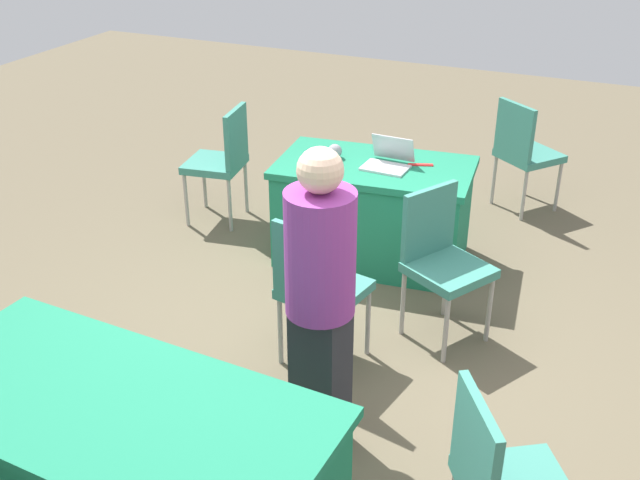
% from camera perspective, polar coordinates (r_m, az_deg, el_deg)
% --- Properties ---
extents(ground_plane, '(14.40, 14.40, 0.00)m').
position_cam_1_polar(ground_plane, '(4.56, 1.75, -10.36)').
color(ground_plane, brown).
extents(table_foreground, '(1.48, 0.94, 0.76)m').
position_cam_1_polar(table_foreground, '(5.65, 4.01, 2.15)').
color(table_foreground, '#1E7A56').
rests_on(table_foreground, ground).
extents(table_mid_left, '(1.94, 1.00, 0.76)m').
position_cam_1_polar(table_mid_left, '(3.56, -14.68, -16.38)').
color(table_mid_left, '#1E7A56').
rests_on(table_mid_left, ground).
extents(chair_near_front, '(0.52, 0.52, 0.97)m').
position_cam_1_polar(chair_near_front, '(4.36, -0.19, -3.34)').
color(chair_near_front, '#9E9993').
rests_on(chair_near_front, ground).
extents(chair_tucked_left, '(0.62, 0.62, 0.96)m').
position_cam_1_polar(chair_tucked_left, '(6.60, 15.10, 6.64)').
color(chair_tucked_left, '#9E9993').
rests_on(chair_tucked_left, ground).
extents(chair_tucked_right, '(0.60, 0.60, 0.97)m').
position_cam_1_polar(chair_tucked_right, '(4.72, 9.13, -1.17)').
color(chair_tucked_right, '#9E9993').
rests_on(chair_tucked_right, ground).
extents(chair_aisle, '(0.61, 0.61, 0.95)m').
position_cam_1_polar(chair_aisle, '(3.27, 13.50, -17.18)').
color(chair_aisle, '#9E9993').
rests_on(chair_aisle, ground).
extents(chair_back_row, '(0.50, 0.50, 0.97)m').
position_cam_1_polar(chair_back_row, '(6.22, -7.35, 6.23)').
color(chair_back_row, '#9E9993').
rests_on(chair_back_row, ground).
extents(person_presenter, '(0.41, 0.41, 1.64)m').
position_cam_1_polar(person_presenter, '(3.64, 0.01, -3.78)').
color(person_presenter, '#26262D').
rests_on(person_presenter, ground).
extents(laptop_silver, '(0.33, 0.31, 0.21)m').
position_cam_1_polar(laptop_silver, '(5.45, 5.12, 5.90)').
color(laptop_silver, silver).
rests_on(laptop_silver, table_foreground).
extents(yarn_ball, '(0.10, 0.10, 0.10)m').
position_cam_1_polar(yarn_ball, '(5.59, 1.12, 6.70)').
color(yarn_ball, gray).
rests_on(yarn_ball, table_foreground).
extents(scissors_red, '(0.18, 0.10, 0.01)m').
position_cam_1_polar(scissors_red, '(5.52, 7.57, 5.63)').
color(scissors_red, red).
rests_on(scissors_red, table_foreground).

